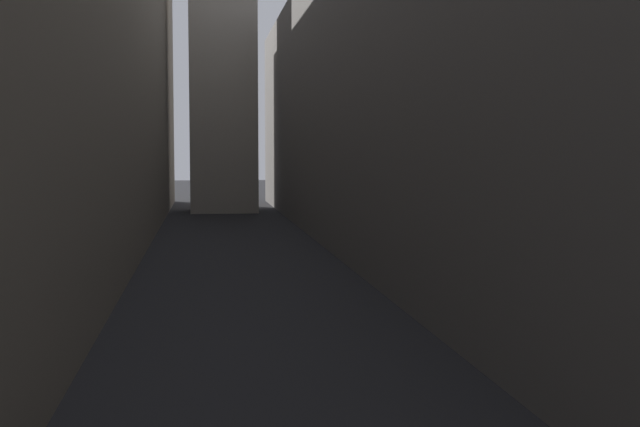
% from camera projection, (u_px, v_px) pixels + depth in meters
% --- Properties ---
extents(ground_plane, '(264.00, 264.00, 0.00)m').
position_uv_depth(ground_plane, '(240.00, 259.00, 47.45)').
color(ground_plane, '#232326').
extents(building_block_left, '(14.69, 108.00, 24.07)m').
position_uv_depth(building_block_left, '(6.00, 44.00, 46.78)').
color(building_block_left, '#756B5B').
rests_on(building_block_left, ground).
extents(building_block_right, '(12.97, 108.00, 19.43)m').
position_uv_depth(building_block_right, '(439.00, 90.00, 50.35)').
color(building_block_right, slate).
rests_on(building_block_right, ground).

